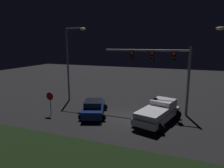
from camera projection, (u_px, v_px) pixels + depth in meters
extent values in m
plane|color=black|center=(123.00, 117.00, 18.86)|extent=(80.00, 80.00, 0.00)
cube|color=black|center=(81.00, 161.00, 11.63)|extent=(21.95, 4.75, 0.10)
cube|color=silver|center=(158.00, 115.00, 17.34)|extent=(3.37, 5.74, 0.55)
cube|color=silver|center=(163.00, 104.00, 18.14)|extent=(2.28, 2.32, 0.85)
cube|color=black|center=(163.00, 103.00, 18.12)|extent=(2.10, 1.93, 0.51)
cube|color=silver|center=(152.00, 113.00, 16.39)|extent=(2.66, 3.43, 0.45)
cylinder|color=black|center=(156.00, 110.00, 19.53)|extent=(0.80, 0.22, 0.80)
cylinder|color=black|center=(177.00, 114.00, 18.33)|extent=(0.80, 0.22, 0.80)
cylinder|color=black|center=(136.00, 122.00, 16.46)|extent=(0.80, 0.22, 0.80)
cylinder|color=black|center=(160.00, 129.00, 15.26)|extent=(0.80, 0.22, 0.80)
cube|color=navy|center=(94.00, 109.00, 19.25)|extent=(3.17, 4.75, 0.70)
cube|color=black|center=(93.00, 103.00, 18.89)|extent=(2.18, 2.42, 0.55)
cylinder|color=black|center=(87.00, 107.00, 20.80)|extent=(0.64, 0.22, 0.64)
cylinder|color=black|center=(104.00, 107.00, 20.76)|extent=(0.64, 0.22, 0.64)
cylinder|color=black|center=(82.00, 117.00, 17.86)|extent=(0.64, 0.22, 0.64)
cylinder|color=black|center=(102.00, 117.00, 17.82)|extent=(0.64, 0.22, 0.64)
cylinder|color=slate|center=(188.00, 82.00, 18.66)|extent=(0.24, 0.24, 6.50)
cylinder|color=slate|center=(145.00, 50.00, 19.53)|extent=(8.20, 0.18, 0.18)
cube|color=black|center=(174.00, 57.00, 18.71)|extent=(0.32, 0.44, 0.95)
sphere|color=red|center=(174.00, 54.00, 18.44)|extent=(0.22, 0.22, 0.22)
sphere|color=#59380A|center=(174.00, 57.00, 18.50)|extent=(0.22, 0.22, 0.22)
sphere|color=#0C4719|center=(174.00, 61.00, 18.56)|extent=(0.22, 0.22, 0.22)
cube|color=black|center=(152.00, 57.00, 19.41)|extent=(0.32, 0.44, 0.95)
sphere|color=red|center=(152.00, 54.00, 19.14)|extent=(0.22, 0.22, 0.22)
sphere|color=#59380A|center=(152.00, 57.00, 19.20)|extent=(0.22, 0.22, 0.22)
sphere|color=#0C4719|center=(152.00, 60.00, 19.25)|extent=(0.22, 0.22, 0.22)
cube|color=black|center=(132.00, 56.00, 20.11)|extent=(0.32, 0.44, 0.95)
sphere|color=red|center=(132.00, 53.00, 19.84)|extent=(0.22, 0.22, 0.22)
sphere|color=#59380A|center=(132.00, 56.00, 19.89)|extent=(0.22, 0.22, 0.22)
sphere|color=#0C4719|center=(132.00, 59.00, 19.95)|extent=(0.22, 0.22, 0.22)
cylinder|color=slate|center=(68.00, 65.00, 23.74)|extent=(0.20, 0.20, 8.57)
cylinder|color=slate|center=(74.00, 28.00, 22.56)|extent=(2.12, 0.12, 0.12)
ellipsoid|color=#F9CC72|center=(83.00, 29.00, 22.21)|extent=(0.70, 0.44, 0.30)
ellipsoid|color=#F9CC72|center=(220.00, 28.00, 18.16)|extent=(0.70, 0.44, 0.30)
cylinder|color=slate|center=(50.00, 104.00, 19.20)|extent=(0.07, 0.07, 2.20)
cylinder|color=#B20C0F|center=(50.00, 96.00, 19.02)|extent=(0.76, 0.03, 0.76)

